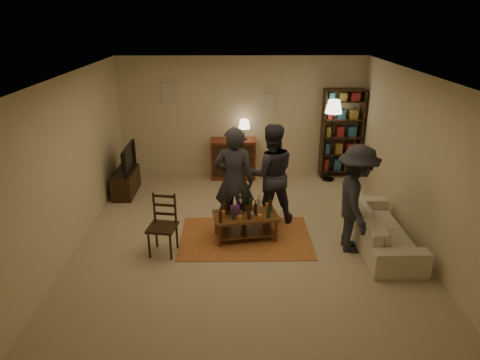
{
  "coord_description": "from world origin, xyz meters",
  "views": [
    {
      "loc": [
        -0.18,
        -6.53,
        3.58
      ],
      "look_at": [
        -0.08,
        0.1,
        0.96
      ],
      "focal_mm": 32.0,
      "sensor_mm": 36.0,
      "label": 1
    }
  ],
  "objects_px": {
    "tv_stand": "(126,176)",
    "person_right": "(271,174)",
    "dining_chair": "(163,222)",
    "floor_lamp": "(333,112)",
    "sofa": "(381,228)",
    "dresser": "(234,158)",
    "person_left": "(234,181)",
    "coffee_table": "(245,217)",
    "bookshelf": "(341,133)",
    "person_by_sofa": "(356,199)"
  },
  "relations": [
    {
      "from": "tv_stand",
      "to": "floor_lamp",
      "type": "bearing_deg",
      "value": 9.27
    },
    {
      "from": "person_right",
      "to": "person_by_sofa",
      "type": "xyz_separation_m",
      "value": [
        1.24,
        -1.04,
        -0.04
      ]
    },
    {
      "from": "dresser",
      "to": "bookshelf",
      "type": "bearing_deg",
      "value": 1.57
    },
    {
      "from": "coffee_table",
      "to": "bookshelf",
      "type": "xyz_separation_m",
      "value": [
        2.24,
        2.92,
        0.64
      ]
    },
    {
      "from": "dresser",
      "to": "sofa",
      "type": "bearing_deg",
      "value": -52.46
    },
    {
      "from": "person_left",
      "to": "person_right",
      "type": "relative_size",
      "value": 1.03
    },
    {
      "from": "dining_chair",
      "to": "person_right",
      "type": "bearing_deg",
      "value": 40.64
    },
    {
      "from": "dining_chair",
      "to": "tv_stand",
      "type": "distance_m",
      "value": 2.62
    },
    {
      "from": "bookshelf",
      "to": "person_by_sofa",
      "type": "height_order",
      "value": "bookshelf"
    },
    {
      "from": "coffee_table",
      "to": "bookshelf",
      "type": "height_order",
      "value": "bookshelf"
    },
    {
      "from": "coffee_table",
      "to": "floor_lamp",
      "type": "relative_size",
      "value": 0.62
    },
    {
      "from": "tv_stand",
      "to": "dresser",
      "type": "bearing_deg",
      "value": 22.07
    },
    {
      "from": "dining_chair",
      "to": "person_left",
      "type": "relative_size",
      "value": 0.53
    },
    {
      "from": "sofa",
      "to": "person_by_sofa",
      "type": "xyz_separation_m",
      "value": [
        -0.5,
        -0.12,
        0.57
      ]
    },
    {
      "from": "floor_lamp",
      "to": "person_right",
      "type": "height_order",
      "value": "floor_lamp"
    },
    {
      "from": "person_left",
      "to": "bookshelf",
      "type": "bearing_deg",
      "value": -125.84
    },
    {
      "from": "dresser",
      "to": "person_left",
      "type": "distance_m",
      "value": 2.63
    },
    {
      "from": "dresser",
      "to": "dining_chair",
      "type": "bearing_deg",
      "value": -108.66
    },
    {
      "from": "dining_chair",
      "to": "floor_lamp",
      "type": "bearing_deg",
      "value": 52.61
    },
    {
      "from": "person_left",
      "to": "dining_chair",
      "type": "bearing_deg",
      "value": 37.74
    },
    {
      "from": "bookshelf",
      "to": "floor_lamp",
      "type": "bearing_deg",
      "value": -137.22
    },
    {
      "from": "dresser",
      "to": "floor_lamp",
      "type": "relative_size",
      "value": 0.75
    },
    {
      "from": "tv_stand",
      "to": "floor_lamp",
      "type": "height_order",
      "value": "floor_lamp"
    },
    {
      "from": "dining_chair",
      "to": "person_left",
      "type": "distance_m",
      "value": 1.36
    },
    {
      "from": "tv_stand",
      "to": "person_right",
      "type": "distance_m",
      "value": 3.22
    },
    {
      "from": "bookshelf",
      "to": "dining_chair",
      "type": "bearing_deg",
      "value": -136.74
    },
    {
      "from": "bookshelf",
      "to": "floor_lamp",
      "type": "xyz_separation_m",
      "value": [
        -0.28,
        -0.26,
        0.52
      ]
    },
    {
      "from": "tv_stand",
      "to": "person_right",
      "type": "relative_size",
      "value": 0.58
    },
    {
      "from": "dresser",
      "to": "person_right",
      "type": "xyz_separation_m",
      "value": [
        0.65,
        -2.2,
        0.43
      ]
    },
    {
      "from": "dresser",
      "to": "floor_lamp",
      "type": "distance_m",
      "value": 2.42
    },
    {
      "from": "floor_lamp",
      "to": "sofa",
      "type": "xyz_separation_m",
      "value": [
        0.24,
        -2.92,
        -1.25
      ]
    },
    {
      "from": "bookshelf",
      "to": "person_right",
      "type": "xyz_separation_m",
      "value": [
        -1.78,
        -2.26,
        -0.13
      ]
    },
    {
      "from": "dresser",
      "to": "floor_lamp",
      "type": "xyz_separation_m",
      "value": [
        2.16,
        -0.19,
        1.08
      ]
    },
    {
      "from": "coffee_table",
      "to": "person_left",
      "type": "height_order",
      "value": "person_left"
    },
    {
      "from": "dresser",
      "to": "person_left",
      "type": "relative_size",
      "value": 0.73
    },
    {
      "from": "coffee_table",
      "to": "sofa",
      "type": "xyz_separation_m",
      "value": [
        2.2,
        -0.26,
        -0.09
      ]
    },
    {
      "from": "coffee_table",
      "to": "dresser",
      "type": "bearing_deg",
      "value": 93.89
    },
    {
      "from": "coffee_table",
      "to": "person_left",
      "type": "xyz_separation_m",
      "value": [
        -0.19,
        0.26,
        0.54
      ]
    },
    {
      "from": "dining_chair",
      "to": "dresser",
      "type": "xyz_separation_m",
      "value": [
        1.1,
        3.27,
        -0.04
      ]
    },
    {
      "from": "tv_stand",
      "to": "sofa",
      "type": "xyz_separation_m",
      "value": [
        4.64,
        -2.2,
        -0.08
      ]
    },
    {
      "from": "person_left",
      "to": "person_right",
      "type": "height_order",
      "value": "person_left"
    },
    {
      "from": "tv_stand",
      "to": "person_by_sofa",
      "type": "distance_m",
      "value": 4.77
    },
    {
      "from": "sofa",
      "to": "bookshelf",
      "type": "bearing_deg",
      "value": -0.82
    },
    {
      "from": "coffee_table",
      "to": "person_right",
      "type": "relative_size",
      "value": 0.63
    },
    {
      "from": "dining_chair",
      "to": "person_left",
      "type": "height_order",
      "value": "person_left"
    },
    {
      "from": "dining_chair",
      "to": "bookshelf",
      "type": "height_order",
      "value": "bookshelf"
    },
    {
      "from": "dining_chair",
      "to": "floor_lamp",
      "type": "distance_m",
      "value": 4.6
    },
    {
      "from": "person_by_sofa",
      "to": "bookshelf",
      "type": "bearing_deg",
      "value": -4.69
    },
    {
      "from": "sofa",
      "to": "coffee_table",
      "type": "bearing_deg",
      "value": 83.29
    },
    {
      "from": "tv_stand",
      "to": "bookshelf",
      "type": "distance_m",
      "value": 4.84
    }
  ]
}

